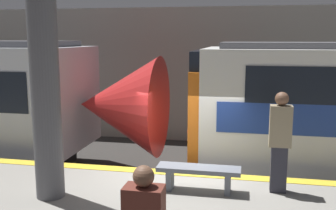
{
  "coord_description": "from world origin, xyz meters",
  "views": [
    {
      "loc": [
        1.29,
        -7.73,
        3.76
      ],
      "look_at": [
        -0.44,
        0.84,
        2.26
      ],
      "focal_mm": 42.0,
      "sensor_mm": 36.0,
      "label": 1
    }
  ],
  "objects": [
    {
      "name": "person_waiting",
      "position": [
        1.9,
        -0.74,
        1.99
      ],
      "size": [
        0.38,
        0.24,
        1.81
      ],
      "color": "#2D2D38",
      "rests_on": "platform"
    },
    {
      "name": "platform_bench",
      "position": [
        0.5,
        -1.0,
        1.36
      ],
      "size": [
        1.5,
        0.4,
        0.45
      ],
      "color": "slate",
      "rests_on": "platform"
    },
    {
      "name": "support_pillar_near",
      "position": [
        -2.01,
        -1.74,
        2.76
      ],
      "size": [
        0.49,
        0.49,
        3.49
      ],
      "color": "#56565B",
      "rests_on": "platform"
    },
    {
      "name": "station_rear_barrier",
      "position": [
        0.0,
        6.29,
        2.41
      ],
      "size": [
        50.0,
        0.15,
        4.83
      ],
      "color": "#9E998E",
      "rests_on": "ground"
    }
  ]
}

